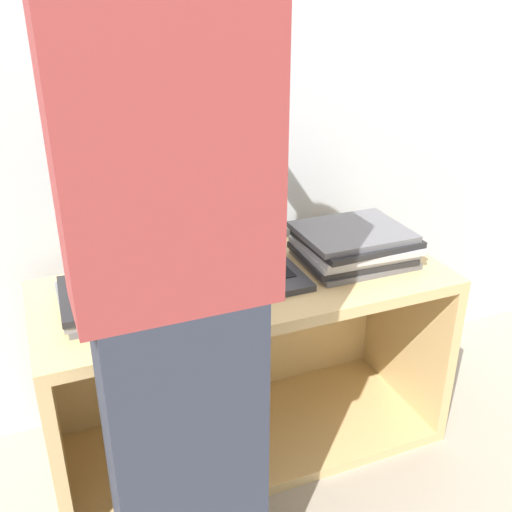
{
  "coord_description": "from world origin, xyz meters",
  "views": [
    {
      "loc": [
        -0.58,
        -1.24,
        1.47
      ],
      "look_at": [
        0.0,
        0.18,
        0.74
      ],
      "focal_mm": 42.0,
      "sensor_mm": 36.0,
      "label": 1
    }
  ],
  "objects_px": {
    "laptop_stack_right": "(354,245)",
    "laptop_open": "(240,257)",
    "laptop_stack_left": "(123,296)",
    "person": "(173,276)"
  },
  "relations": [
    {
      "from": "laptop_open",
      "to": "laptop_stack_left",
      "type": "xyz_separation_m",
      "value": [
        -0.37,
        -0.05,
        -0.03
      ]
    },
    {
      "from": "laptop_stack_right",
      "to": "person",
      "type": "bearing_deg",
      "value": -147.3
    },
    {
      "from": "person",
      "to": "laptop_stack_left",
      "type": "bearing_deg",
      "value": 94.81
    },
    {
      "from": "laptop_stack_left",
      "to": "laptop_stack_right",
      "type": "bearing_deg",
      "value": 0.04
    },
    {
      "from": "laptop_stack_right",
      "to": "laptop_open",
      "type": "bearing_deg",
      "value": 171.91
    },
    {
      "from": "laptop_stack_right",
      "to": "laptop_stack_left",
      "type": "bearing_deg",
      "value": -179.96
    },
    {
      "from": "laptop_stack_left",
      "to": "laptop_stack_right",
      "type": "distance_m",
      "value": 0.74
    },
    {
      "from": "laptop_stack_left",
      "to": "person",
      "type": "bearing_deg",
      "value": -85.19
    },
    {
      "from": "laptop_open",
      "to": "laptop_stack_right",
      "type": "relative_size",
      "value": 0.94
    },
    {
      "from": "laptop_stack_left",
      "to": "person",
      "type": "height_order",
      "value": "person"
    }
  ]
}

